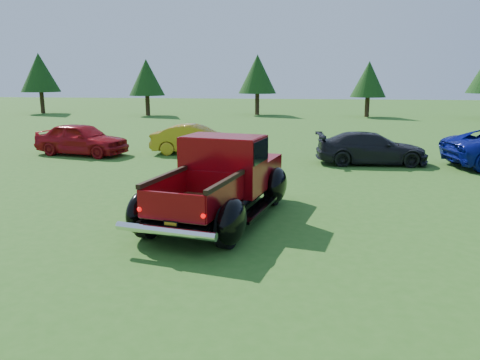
# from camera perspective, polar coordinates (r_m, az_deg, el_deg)

# --- Properties ---
(ground) EXTENTS (120.00, 120.00, 0.00)m
(ground) POSITION_cam_1_polar(r_m,az_deg,el_deg) (9.66, 1.55, -6.89)
(ground) COLOR #2D601B
(ground) RESTS_ON ground
(tree_far_west) EXTENTS (3.33, 3.33, 5.20)m
(tree_far_west) POSITION_cam_1_polar(r_m,az_deg,el_deg) (45.32, -23.24, 11.94)
(tree_far_west) COLOR #332114
(tree_far_west) RESTS_ON ground
(tree_west) EXTENTS (2.94, 2.94, 4.60)m
(tree_west) POSITION_cam_1_polar(r_m,az_deg,el_deg) (40.21, -11.33, 12.15)
(tree_west) COLOR #332114
(tree_west) RESTS_ON ground
(tree_mid_left) EXTENTS (3.20, 3.20, 5.00)m
(tree_mid_left) POSITION_cam_1_polar(r_m,az_deg,el_deg) (40.26, 2.14, 12.77)
(tree_mid_left) COLOR #332114
(tree_mid_left) RESTS_ON ground
(tree_mid_right) EXTENTS (2.82, 2.82, 4.40)m
(tree_mid_right) POSITION_cam_1_polar(r_m,az_deg,el_deg) (39.38, 15.41, 11.75)
(tree_mid_right) COLOR #332114
(tree_mid_right) RESTS_ON ground
(pickup_truck) EXTENTS (3.21, 5.35, 1.88)m
(pickup_truck) POSITION_cam_1_polar(r_m,az_deg,el_deg) (10.94, -2.00, 0.28)
(pickup_truck) COLOR black
(pickup_truck) RESTS_ON ground
(show_car_red) EXTENTS (4.16, 2.33, 1.34)m
(show_car_red) POSITION_cam_1_polar(r_m,az_deg,el_deg) (20.58, -18.75, 4.77)
(show_car_red) COLOR maroon
(show_car_red) RESTS_ON ground
(show_car_yellow) EXTENTS (3.78, 1.48, 1.23)m
(show_car_yellow) POSITION_cam_1_polar(r_m,az_deg,el_deg) (19.85, -5.36, 4.96)
(show_car_yellow) COLOR #AA8116
(show_car_yellow) RESTS_ON ground
(show_car_grey) EXTENTS (4.18, 1.93, 1.18)m
(show_car_grey) POSITION_cam_1_polar(r_m,az_deg,el_deg) (18.14, 15.71, 3.76)
(show_car_grey) COLOR black
(show_car_grey) RESTS_ON ground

